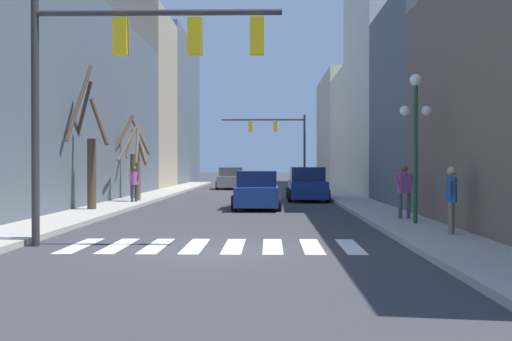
% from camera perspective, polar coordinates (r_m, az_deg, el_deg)
% --- Properties ---
extents(ground_plane, '(240.00, 240.00, 0.00)m').
position_cam_1_polar(ground_plane, '(13.20, -4.31, -7.69)').
color(ground_plane, '#38383D').
extents(sidewalk_right, '(2.02, 90.00, 0.15)m').
position_cam_1_polar(sidewalk_right, '(13.76, 18.93, -7.07)').
color(sidewalk_right, '#ADA89E').
rests_on(sidewalk_right, ground_plane).
extents(building_row_left, '(6.00, 58.86, 14.00)m').
position_cam_1_polar(building_row_left, '(39.53, -14.52, 6.72)').
color(building_row_left, '#515B66').
rests_on(building_row_left, ground_plane).
extents(building_row_right, '(6.00, 58.63, 13.71)m').
position_cam_1_polar(building_row_right, '(38.87, 13.44, 5.36)').
color(building_row_right, '#66564C').
rests_on(building_row_right, ground_plane).
extents(crosswalk_stripes, '(6.75, 2.60, 0.01)m').
position_cam_1_polar(crosswalk_stripes, '(14.04, -3.97, -7.18)').
color(crosswalk_stripes, white).
rests_on(crosswalk_stripes, ground_plane).
extents(traffic_signal_near, '(5.81, 0.28, 5.80)m').
position_cam_1_polar(traffic_signal_near, '(14.33, -12.10, 10.09)').
color(traffic_signal_near, '#2D2D2D').
rests_on(traffic_signal_near, ground_plane).
extents(traffic_signal_far, '(6.94, 0.28, 5.95)m').
position_cam_1_polar(traffic_signal_far, '(49.29, 2.27, 3.46)').
color(traffic_signal_far, '#2D2D2D').
rests_on(traffic_signal_far, ground_plane).
extents(street_lamp_right_corner, '(0.95, 0.36, 4.43)m').
position_cam_1_polar(street_lamp_right_corner, '(18.37, 14.96, 4.88)').
color(street_lamp_right_corner, '#1E4C2D').
rests_on(street_lamp_right_corner, sidewalk_right).
extents(car_parked_left_mid, '(2.02, 4.25, 1.61)m').
position_cam_1_polar(car_parked_left_mid, '(25.38, 0.10, -1.98)').
color(car_parked_left_mid, navy).
rests_on(car_parked_left_mid, ground_plane).
extents(car_parked_left_far, '(2.14, 4.80, 1.64)m').
position_cam_1_polar(car_parked_left_far, '(45.67, -2.34, -0.80)').
color(car_parked_left_far, gray).
rests_on(car_parked_left_far, ground_plane).
extents(car_at_intersection, '(2.09, 4.55, 1.74)m').
position_cam_1_polar(car_at_intersection, '(31.20, 4.90, -1.39)').
color(car_at_intersection, navy).
rests_on(car_at_intersection, ground_plane).
extents(pedestrian_near_right_corner, '(0.74, 0.33, 1.73)m').
position_cam_1_polar(pedestrian_near_right_corner, '(19.86, 13.96, -1.51)').
color(pedestrian_near_right_corner, '#4C4C51').
rests_on(pedestrian_near_right_corner, sidewalk_right).
extents(pedestrian_on_right_sidewalk, '(0.37, 0.70, 1.69)m').
position_cam_1_polar(pedestrian_on_right_sidewalk, '(15.86, 18.13, -2.14)').
color(pedestrian_on_right_sidewalk, '#7A705B').
rests_on(pedestrian_on_right_sidewalk, sidewalk_right).
extents(pedestrian_waiting_at_curb, '(0.37, 0.68, 1.65)m').
position_cam_1_polar(pedestrian_waiting_at_curb, '(28.38, -11.54, -0.96)').
color(pedestrian_waiting_at_curb, '#282D47').
rests_on(pedestrian_waiting_at_curb, sidewalk_left).
extents(street_tree_right_far, '(1.35, 2.41, 3.64)m').
position_cam_1_polar(street_tree_right_far, '(29.12, -11.29, 0.61)').
color(street_tree_right_far, brown).
rests_on(street_tree_right_far, sidewalk_left).
extents(street_tree_left_near, '(1.92, 1.30, 4.28)m').
position_cam_1_polar(street_tree_left_near, '(31.24, -11.85, 1.15)').
color(street_tree_left_near, brown).
rests_on(street_tree_left_near, sidewalk_left).
extents(street_tree_left_far, '(1.80, 2.41, 5.60)m').
position_cam_1_polar(street_tree_left_far, '(24.14, -15.51, 1.73)').
color(street_tree_left_far, '#473828').
rests_on(street_tree_left_far, sidewalk_left).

